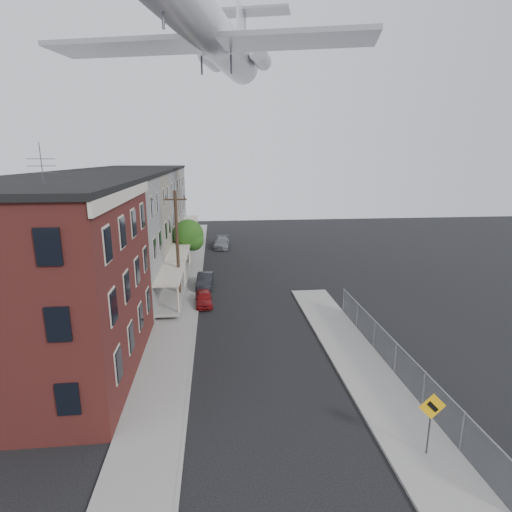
{
  "coord_description": "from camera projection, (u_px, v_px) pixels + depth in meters",
  "views": [
    {
      "loc": [
        -2.49,
        -13.7,
        11.54
      ],
      "look_at": [
        -0.47,
        6.15,
        6.56
      ],
      "focal_mm": 28.0,
      "sensor_mm": 36.0,
      "label": 1
    }
  ],
  "objects": [
    {
      "name": "warning_sign",
      "position": [
        431.0,
        415.0,
        15.37
      ],
      "size": [
        1.1,
        0.11,
        2.8
      ],
      "color": "#515156",
      "rests_on": "ground"
    },
    {
      "name": "row_house_b",
      "position": [
        112.0,
        229.0,
        36.53
      ],
      "size": [
        11.98,
        7.0,
        10.3
      ],
      "color": "#726B5A",
      "rests_on": "ground"
    },
    {
      "name": "corner_building",
      "position": [
        33.0,
        284.0,
        20.59
      ],
      "size": [
        10.31,
        12.3,
        12.15
      ],
      "color": "#3B1512",
      "rests_on": "ground"
    },
    {
      "name": "row_house_a",
      "position": [
        89.0,
        245.0,
        29.77
      ],
      "size": [
        11.98,
        7.0,
        10.3
      ],
      "color": "gray",
      "rests_on": "ground"
    },
    {
      "name": "curb_right",
      "position": [
        336.0,
        367.0,
        22.44
      ],
      "size": [
        0.15,
        26.0,
        0.14
      ],
      "primitive_type": "cube",
      "color": "gray",
      "rests_on": "ground"
    },
    {
      "name": "car_near",
      "position": [
        204.0,
        298.0,
        31.82
      ],
      "size": [
        1.53,
        3.37,
        1.12
      ],
      "primitive_type": "imported",
      "rotation": [
        0.0,
        0.0,
        0.06
      ],
      "color": "maroon",
      "rests_on": "ground"
    },
    {
      "name": "airplane",
      "position": [
        214.0,
        36.0,
        34.9
      ],
      "size": [
        27.64,
        31.61,
        9.11
      ],
      "color": "silver",
      "rests_on": "ground"
    },
    {
      "name": "chainlink_fence",
      "position": [
        395.0,
        358.0,
        21.54
      ],
      "size": [
        0.06,
        18.06,
        1.9
      ],
      "color": "gray",
      "rests_on": "ground"
    },
    {
      "name": "row_house_e",
      "position": [
        149.0,
        203.0,
        56.8
      ],
      "size": [
        11.98,
        7.0,
        10.3
      ],
      "color": "gray",
      "rests_on": "ground"
    },
    {
      "name": "curb_left",
      "position": [
        201.0,
        277.0,
        39.02
      ],
      "size": [
        0.15,
        62.0,
        0.14
      ],
      "primitive_type": "cube",
      "color": "gray",
      "rests_on": "ground"
    },
    {
      "name": "car_mid",
      "position": [
        205.0,
        280.0,
        36.14
      ],
      "size": [
        1.58,
        3.95,
        1.28
      ],
      "primitive_type": "imported",
      "rotation": [
        0.0,
        0.0,
        -0.06
      ],
      "color": "black",
      "rests_on": "ground"
    },
    {
      "name": "street_tree",
      "position": [
        189.0,
        236.0,
        41.86
      ],
      "size": [
        3.22,
        3.2,
        5.2
      ],
      "color": "black",
      "rests_on": "ground"
    },
    {
      "name": "sidewalk_right",
      "position": [
        361.0,
        365.0,
        22.58
      ],
      "size": [
        3.0,
        26.0,
        0.12
      ],
      "primitive_type": "cube",
      "color": "gray",
      "rests_on": "ground"
    },
    {
      "name": "utility_pole",
      "position": [
        177.0,
        245.0,
        31.96
      ],
      "size": [
        1.8,
        0.26,
        9.0
      ],
      "color": "black",
      "rests_on": "ground"
    },
    {
      "name": "row_house_d",
      "position": [
        140.0,
        209.0,
        50.04
      ],
      "size": [
        11.98,
        7.0,
        10.3
      ],
      "color": "#726B5A",
      "rests_on": "ground"
    },
    {
      "name": "sidewalk_left",
      "position": [
        186.0,
        278.0,
        38.87
      ],
      "size": [
        3.0,
        62.0,
        0.12
      ],
      "primitive_type": "cube",
      "color": "gray",
      "rests_on": "ground"
    },
    {
      "name": "ground",
      "position": [
        283.0,
        448.0,
        16.26
      ],
      "size": [
        120.0,
        120.0,
        0.0
      ],
      "primitive_type": "plane",
      "color": "black",
      "rests_on": "ground"
    },
    {
      "name": "car_far",
      "position": [
        222.0,
        243.0,
        51.93
      ],
      "size": [
        2.22,
        4.74,
        1.34
      ],
      "primitive_type": "imported",
      "rotation": [
        0.0,
        0.0,
        -0.08
      ],
      "color": "slate",
      "rests_on": "ground"
    },
    {
      "name": "row_house_c",
      "position": [
        128.0,
        217.0,
        43.29
      ],
      "size": [
        11.98,
        7.0,
        10.3
      ],
      "color": "gray",
      "rests_on": "ground"
    }
  ]
}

